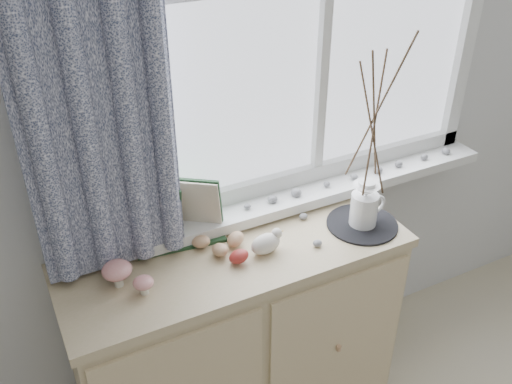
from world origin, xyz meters
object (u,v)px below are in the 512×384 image
toadstool_cluster (124,274)px  twig_pitcher (375,117)px  sideboard (239,341)px  botanical_book (181,217)px

toadstool_cluster → twig_pitcher: size_ratio=0.20×
sideboard → toadstool_cluster: toadstool_cluster is taller
botanical_book → toadstool_cluster: size_ratio=2.40×
botanical_book → twig_pitcher: size_ratio=0.48×
botanical_book → toadstool_cluster: (-0.23, -0.11, -0.07)m
botanical_book → sideboard: bearing=-27.3°
sideboard → botanical_book: botanical_book is taller
sideboard → botanical_book: size_ratio=3.35×
twig_pitcher → toadstool_cluster: bearing=178.9°
sideboard → twig_pitcher: (0.47, -0.06, 0.85)m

